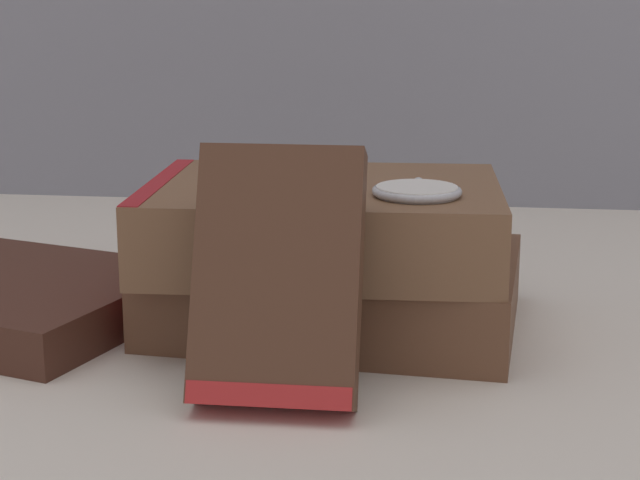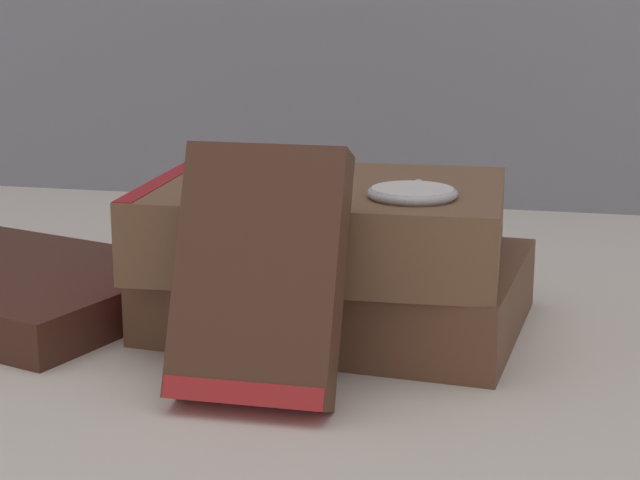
{
  "view_description": "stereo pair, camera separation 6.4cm",
  "coord_description": "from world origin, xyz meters",
  "px_view_note": "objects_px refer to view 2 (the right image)",
  "views": [
    {
      "loc": [
        0.1,
        -0.6,
        0.22
      ],
      "look_at": [
        0.02,
        0.04,
        0.06
      ],
      "focal_mm": 60.0,
      "sensor_mm": 36.0,
      "label": 1
    },
    {
      "loc": [
        0.17,
        -0.59,
        0.22
      ],
      "look_at": [
        0.02,
        0.04,
        0.06
      ],
      "focal_mm": 60.0,
      "sensor_mm": 36.0,
      "label": 2
    }
  ],
  "objects_px": {
    "book_flat_bottom": "(333,290)",
    "pocket_watch": "(413,193)",
    "book_leaning_front": "(259,284)",
    "book_flat_top": "(316,222)",
    "reading_glasses": "(301,259)"
  },
  "relations": [
    {
      "from": "book_flat_bottom",
      "to": "book_flat_top",
      "type": "height_order",
      "value": "book_flat_top"
    },
    {
      "from": "book_leaning_front",
      "to": "pocket_watch",
      "type": "bearing_deg",
      "value": 50.64
    },
    {
      "from": "pocket_watch",
      "to": "reading_glasses",
      "type": "xyz_separation_m",
      "value": [
        -0.12,
        0.2,
        -0.1
      ]
    },
    {
      "from": "book_flat_bottom",
      "to": "book_leaning_front",
      "type": "xyz_separation_m",
      "value": [
        -0.01,
        -0.13,
        0.04
      ]
    },
    {
      "from": "book_flat_bottom",
      "to": "reading_glasses",
      "type": "bearing_deg",
      "value": 116.55
    },
    {
      "from": "book_flat_top",
      "to": "reading_glasses",
      "type": "bearing_deg",
      "value": 104.97
    },
    {
      "from": "book_flat_top",
      "to": "pocket_watch",
      "type": "height_order",
      "value": "pocket_watch"
    },
    {
      "from": "book_flat_top",
      "to": "reading_glasses",
      "type": "relative_size",
      "value": 2.43
    },
    {
      "from": "pocket_watch",
      "to": "reading_glasses",
      "type": "distance_m",
      "value": 0.25
    },
    {
      "from": "book_leaning_front",
      "to": "pocket_watch",
      "type": "distance_m",
      "value": 0.12
    },
    {
      "from": "book_flat_top",
      "to": "book_leaning_front",
      "type": "height_order",
      "value": "book_leaning_front"
    },
    {
      "from": "book_leaning_front",
      "to": "reading_glasses",
      "type": "height_order",
      "value": "book_leaning_front"
    },
    {
      "from": "book_flat_bottom",
      "to": "pocket_watch",
      "type": "distance_m",
      "value": 0.11
    },
    {
      "from": "book_flat_bottom",
      "to": "reading_glasses",
      "type": "height_order",
      "value": "book_flat_bottom"
    },
    {
      "from": "reading_glasses",
      "to": "book_flat_top",
      "type": "bearing_deg",
      "value": -81.43
    }
  ]
}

